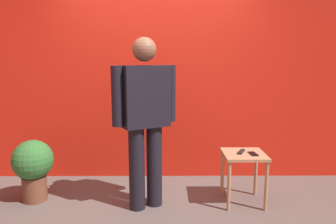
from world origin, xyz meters
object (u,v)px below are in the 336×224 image
standing_person (145,115)px  tv_remote (241,152)px  side_table (244,162)px  cell_phone (253,154)px  potted_plant (33,165)px

standing_person → tv_remote: size_ratio=10.42×
side_table → tv_remote: tv_remote is taller
side_table → tv_remote: size_ratio=3.29×
cell_phone → standing_person: bearing=176.0°
cell_phone → potted_plant: bearing=171.1°
cell_phone → tv_remote: size_ratio=0.85×
side_table → standing_person: bearing=-175.2°
side_table → tv_remote: (-0.03, 0.02, 0.11)m
tv_remote → cell_phone: bearing=-1.3°
standing_person → side_table: bearing=4.8°
side_table → potted_plant: potted_plant is taller
side_table → potted_plant: 2.30m
standing_person → cell_phone: standing_person is taller
cell_phone → tv_remote: 0.13m
cell_phone → side_table: bearing=148.3°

